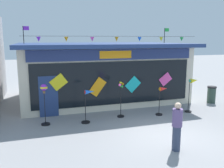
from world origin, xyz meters
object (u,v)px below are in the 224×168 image
at_px(kite_shop_building, 101,71).
at_px(wind_spinner_center_right, 162,96).
at_px(wind_spinner_left, 88,103).
at_px(person_near_camera, 177,125).
at_px(wind_spinner_center_left, 121,98).
at_px(wind_spinner_right, 193,87).
at_px(trash_bin, 211,95).
at_px(wind_spinner_far_left, 44,96).

distance_m(kite_shop_building, wind_spinner_center_right, 4.89).
bearing_deg(wind_spinner_left, kite_shop_building, 68.29).
bearing_deg(person_near_camera, kite_shop_building, 125.97).
distance_m(wind_spinner_center_right, person_near_camera, 3.96).
height_order(wind_spinner_left, wind_spinner_center_left, wind_spinner_center_left).
height_order(wind_spinner_right, trash_bin, wind_spinner_right).
xyz_separation_m(wind_spinner_center_right, person_near_camera, (-1.47, -3.68, -0.08)).
xyz_separation_m(wind_spinner_far_left, wind_spinner_center_right, (5.61, -0.24, -0.33)).
relative_size(wind_spinner_right, trash_bin, 1.78).
bearing_deg(wind_spinner_right, person_near_camera, -131.07).
height_order(wind_spinner_center_left, trash_bin, wind_spinner_center_left).
distance_m(wind_spinner_center_left, wind_spinner_right, 3.84).
relative_size(wind_spinner_right, person_near_camera, 1.05).
bearing_deg(wind_spinner_right, wind_spinner_far_left, 178.22).
bearing_deg(trash_bin, wind_spinner_center_right, -163.05).
bearing_deg(person_near_camera, wind_spinner_left, 154.34).
relative_size(wind_spinner_left, wind_spinner_center_right, 1.06).
relative_size(kite_shop_building, wind_spinner_right, 5.58).
xyz_separation_m(wind_spinner_left, person_near_camera, (2.27, -3.64, -0.03)).
distance_m(kite_shop_building, wind_spinner_center_left, 4.20).
height_order(wind_spinner_left, wind_spinner_center_right, wind_spinner_left).
bearing_deg(kite_shop_building, person_near_camera, -86.45).
bearing_deg(wind_spinner_center_right, trash_bin, 16.95).
bearing_deg(wind_spinner_far_left, wind_spinner_right, -1.78).
relative_size(wind_spinner_left, wind_spinner_center_left, 0.86).
bearing_deg(wind_spinner_far_left, wind_spinner_left, -8.46).
height_order(wind_spinner_far_left, wind_spinner_center_left, wind_spinner_far_left).
bearing_deg(trash_bin, wind_spinner_center_left, -171.24).
bearing_deg(wind_spinner_center_left, wind_spinner_center_right, -7.68).
xyz_separation_m(kite_shop_building, wind_spinner_left, (-1.77, -4.44, -0.84)).
distance_m(wind_spinner_center_right, trash_bin, 4.17).
bearing_deg(wind_spinner_center_left, wind_spinner_left, -169.34).
relative_size(wind_spinner_center_right, trash_bin, 1.45).
xyz_separation_m(wind_spinner_far_left, wind_spinner_right, (7.36, -0.23, -0.01)).
distance_m(kite_shop_building, wind_spinner_far_left, 5.55).
xyz_separation_m(wind_spinner_left, trash_bin, (7.70, 1.24, -0.42)).
bearing_deg(wind_spinner_center_right, wind_spinner_center_left, 172.32).
bearing_deg(wind_spinner_center_right, person_near_camera, -111.79).
height_order(wind_spinner_center_right, trash_bin, wind_spinner_center_right).
bearing_deg(wind_spinner_left, person_near_camera, -58.08).
height_order(kite_shop_building, wind_spinner_center_left, kite_shop_building).
xyz_separation_m(kite_shop_building, trash_bin, (5.93, -3.20, -1.26)).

